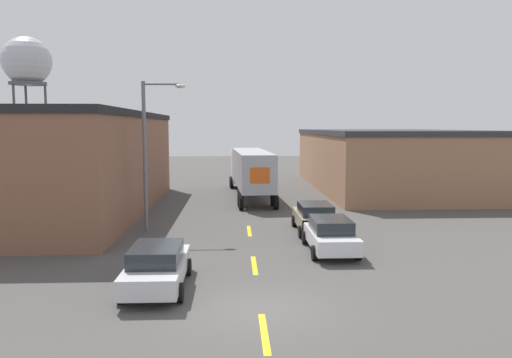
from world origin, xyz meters
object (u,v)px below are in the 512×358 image
parked_car_right_mid (315,217)px  water_tower (27,63)px  semi_truck (250,168)px  street_lamp (149,145)px  parked_car_left_near (157,266)px  parked_car_right_near (330,234)px

parked_car_right_mid → water_tower: 45.57m
semi_truck → parked_car_right_mid: 14.21m
street_lamp → semi_truck: bearing=66.0°
water_tower → parked_car_left_near: bearing=-63.6°
semi_truck → parked_car_left_near: semi_truck is taller
parked_car_left_near → street_lamp: street_lamp is taller
parked_car_left_near → parked_car_right_mid: size_ratio=1.00×
semi_truck → water_tower: water_tower is taller
semi_truck → parked_car_right_mid: size_ratio=3.17×
parked_car_right_mid → water_tower: size_ratio=0.30×
semi_truck → parked_car_right_mid: bearing=-80.9°
parked_car_right_mid → street_lamp: (-8.81, 0.84, 3.82)m
parked_car_right_mid → street_lamp: street_lamp is taller
parked_car_left_near → parked_car_right_mid: same height
parked_car_left_near → parked_car_right_near: 8.49m
street_lamp → parked_car_left_near: bearing=-79.6°
water_tower → street_lamp: (19.36, -32.86, -8.33)m
semi_truck → parked_car_right_near: (3.03, -18.03, -1.48)m
water_tower → street_lamp: 39.04m
parked_car_right_mid → street_lamp: 9.64m
street_lamp → parked_car_right_near: bearing=-29.9°
semi_truck → parked_car_right_near: 18.34m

